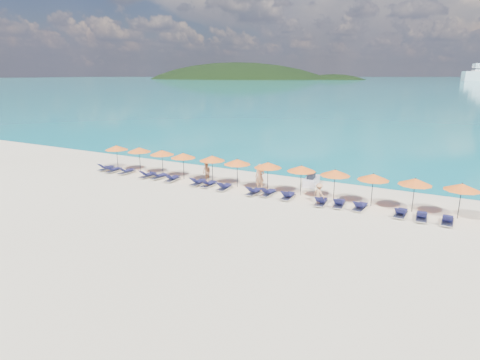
% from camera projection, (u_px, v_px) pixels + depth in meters
% --- Properties ---
extents(ground, '(1400.00, 1400.00, 0.00)m').
position_uv_depth(ground, '(219.00, 208.00, 26.61)').
color(ground, beige).
extents(sea, '(1600.00, 1300.00, 0.01)m').
position_uv_depth(sea, '(453.00, 79.00, 587.50)').
color(sea, '#1FA9B2').
rests_on(sea, ground).
extents(headland_main, '(374.00, 242.00, 126.50)m').
position_uv_depth(headland_main, '(235.00, 104.00, 633.26)').
color(headland_main, black).
rests_on(headland_main, ground).
extents(headland_small, '(162.00, 126.00, 85.50)m').
position_uv_depth(headland_small, '(332.00, 105.00, 580.51)').
color(headland_small, black).
rests_on(headland_small, ground).
extents(jetski, '(1.23, 2.57, 0.88)m').
position_uv_depth(jetski, '(311.00, 180.00, 31.95)').
color(jetski, white).
rests_on(jetski, ground).
extents(beachgoer_a, '(0.80, 0.61, 1.96)m').
position_uv_depth(beachgoer_a, '(260.00, 177.00, 30.67)').
color(beachgoer_a, tan).
rests_on(beachgoer_a, ground).
extents(beachgoer_b, '(0.87, 0.65, 1.59)m').
position_uv_depth(beachgoer_b, '(207.00, 172.00, 32.84)').
color(beachgoer_b, tan).
rests_on(beachgoer_b, ground).
extents(beachgoer_c, '(1.01, 0.80, 1.42)m').
position_uv_depth(beachgoer_c, '(319.00, 193.00, 27.31)').
color(beachgoer_c, tan).
rests_on(beachgoer_c, ground).
extents(umbrella_0, '(2.10, 2.10, 2.28)m').
position_uv_depth(umbrella_0, '(116.00, 148.00, 36.87)').
color(umbrella_0, black).
rests_on(umbrella_0, ground).
extents(umbrella_1, '(2.10, 2.10, 2.28)m').
position_uv_depth(umbrella_1, '(139.00, 150.00, 35.88)').
color(umbrella_1, black).
rests_on(umbrella_1, ground).
extents(umbrella_2, '(2.10, 2.10, 2.28)m').
position_uv_depth(umbrella_2, '(162.00, 152.00, 34.61)').
color(umbrella_2, black).
rests_on(umbrella_2, ground).
extents(umbrella_3, '(2.10, 2.10, 2.28)m').
position_uv_depth(umbrella_3, '(183.00, 156.00, 33.32)').
color(umbrella_3, black).
rests_on(umbrella_3, ground).
extents(umbrella_4, '(2.10, 2.10, 2.28)m').
position_uv_depth(umbrella_4, '(212.00, 158.00, 32.27)').
color(umbrella_4, black).
rests_on(umbrella_4, ground).
extents(umbrella_5, '(2.10, 2.10, 2.28)m').
position_uv_depth(umbrella_5, '(237.00, 162.00, 30.98)').
color(umbrella_5, black).
rests_on(umbrella_5, ground).
extents(umbrella_6, '(2.10, 2.10, 2.28)m').
position_uv_depth(umbrella_6, '(268.00, 165.00, 29.87)').
color(umbrella_6, black).
rests_on(umbrella_6, ground).
extents(umbrella_7, '(2.10, 2.10, 2.28)m').
position_uv_depth(umbrella_7, '(301.00, 168.00, 28.78)').
color(umbrella_7, black).
rests_on(umbrella_7, ground).
extents(umbrella_8, '(2.10, 2.10, 2.28)m').
position_uv_depth(umbrella_8, '(335.00, 173.00, 27.58)').
color(umbrella_8, black).
rests_on(umbrella_8, ground).
extents(umbrella_9, '(2.10, 2.10, 2.28)m').
position_uv_depth(umbrella_9, '(373.00, 177.00, 26.42)').
color(umbrella_9, black).
rests_on(umbrella_9, ground).
extents(umbrella_10, '(2.10, 2.10, 2.28)m').
position_uv_depth(umbrella_10, '(415.00, 182.00, 25.29)').
color(umbrella_10, black).
rests_on(umbrella_10, ground).
extents(umbrella_11, '(2.10, 2.10, 2.28)m').
position_uv_depth(umbrella_11, '(462.00, 187.00, 24.11)').
color(umbrella_11, black).
rests_on(umbrella_11, ground).
extents(lounger_0, '(0.73, 1.74, 0.66)m').
position_uv_depth(lounger_0, '(106.00, 168.00, 36.74)').
color(lounger_0, silver).
rests_on(lounger_0, ground).
extents(lounger_1, '(0.64, 1.71, 0.66)m').
position_uv_depth(lounger_1, '(113.00, 170.00, 36.04)').
color(lounger_1, silver).
rests_on(lounger_1, ground).
extents(lounger_2, '(0.73, 1.74, 0.66)m').
position_uv_depth(lounger_2, '(126.00, 171.00, 35.49)').
color(lounger_2, silver).
rests_on(lounger_2, ground).
extents(lounger_3, '(0.72, 1.73, 0.66)m').
position_uv_depth(lounger_3, '(148.00, 175.00, 34.20)').
color(lounger_3, silver).
rests_on(lounger_3, ground).
extents(lounger_4, '(0.77, 1.75, 0.66)m').
position_uv_depth(lounger_4, '(159.00, 176.00, 33.85)').
color(lounger_4, silver).
rests_on(lounger_4, ground).
extents(lounger_5, '(0.76, 1.75, 0.66)m').
position_uv_depth(lounger_5, '(172.00, 179.00, 33.05)').
color(lounger_5, silver).
rests_on(lounger_5, ground).
extents(lounger_6, '(0.68, 1.72, 0.66)m').
position_uv_depth(lounger_6, '(198.00, 182.00, 31.92)').
color(lounger_6, silver).
rests_on(lounger_6, ground).
extents(lounger_7, '(0.70, 1.73, 0.66)m').
position_uv_depth(lounger_7, '(209.00, 184.00, 31.45)').
color(lounger_7, silver).
rests_on(lounger_7, ground).
extents(lounger_8, '(0.69, 1.72, 0.66)m').
position_uv_depth(lounger_8, '(224.00, 187.00, 30.60)').
color(lounger_8, silver).
rests_on(lounger_8, ground).
extents(lounger_9, '(0.76, 1.75, 0.66)m').
position_uv_depth(lounger_9, '(254.00, 192.00, 29.40)').
color(lounger_9, silver).
rests_on(lounger_9, ground).
extents(lounger_10, '(0.73, 1.74, 0.66)m').
position_uv_depth(lounger_10, '(268.00, 193.00, 29.15)').
color(lounger_10, silver).
rests_on(lounger_10, ground).
extents(lounger_11, '(0.66, 1.71, 0.66)m').
position_uv_depth(lounger_11, '(288.00, 196.00, 28.37)').
color(lounger_11, silver).
rests_on(lounger_11, ground).
extents(lounger_12, '(0.74, 1.74, 0.66)m').
position_uv_depth(lounger_12, '(321.00, 202.00, 27.10)').
color(lounger_12, silver).
rests_on(lounger_12, ground).
extents(lounger_13, '(0.77, 1.75, 0.66)m').
position_uv_depth(lounger_13, '(339.00, 203.00, 26.72)').
color(lounger_13, silver).
rests_on(lounger_13, ground).
extents(lounger_14, '(0.78, 1.75, 0.66)m').
position_uv_depth(lounger_14, '(360.00, 207.00, 26.10)').
color(lounger_14, silver).
rests_on(lounger_14, ground).
extents(lounger_15, '(0.70, 1.73, 0.66)m').
position_uv_depth(lounger_15, '(401.00, 213.00, 24.90)').
color(lounger_15, silver).
rests_on(lounger_15, ground).
extents(lounger_16, '(0.74, 1.74, 0.66)m').
position_uv_depth(lounger_16, '(421.00, 217.00, 24.27)').
color(lounger_16, silver).
rests_on(lounger_16, ground).
extents(lounger_17, '(0.65, 1.71, 0.66)m').
position_uv_depth(lounger_17, '(448.00, 220.00, 23.64)').
color(lounger_17, silver).
rests_on(lounger_17, ground).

